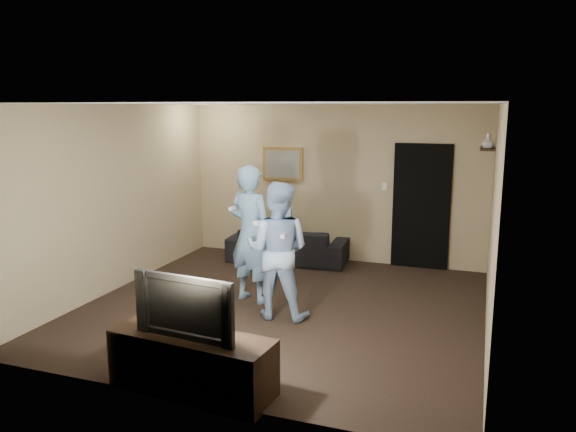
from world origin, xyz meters
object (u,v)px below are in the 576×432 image
at_px(sofa, 288,245).
at_px(wii_player_left, 251,234).
at_px(television, 190,304).
at_px(wii_player_right, 278,250).
at_px(tv_console, 192,363).

height_order(sofa, wii_player_left, wii_player_left).
height_order(sofa, television, television).
xyz_separation_m(sofa, wii_player_left, (0.18, -1.97, 0.63)).
bearing_deg(wii_player_left, wii_player_right, -38.80).
distance_m(tv_console, wii_player_right, 2.08).
height_order(television, wii_player_left, wii_player_left).
height_order(tv_console, television, television).
height_order(television, wii_player_right, wii_player_right).
distance_m(television, wii_player_left, 2.46).
xyz_separation_m(tv_console, wii_player_left, (-0.45, 2.42, 0.66)).
xyz_separation_m(sofa, tv_console, (0.63, -4.39, -0.04)).
bearing_deg(television, sofa, 103.66).
distance_m(television, wii_player_right, 1.99).
distance_m(sofa, wii_player_right, 2.57).
bearing_deg(television, tv_console, 0.00).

